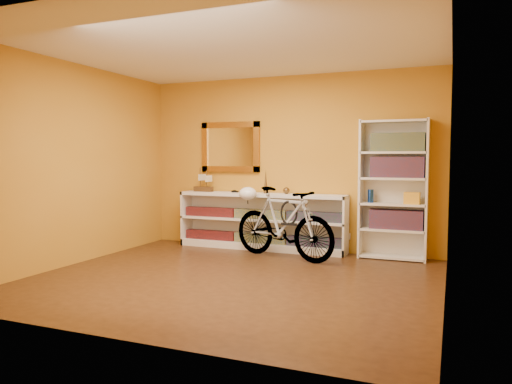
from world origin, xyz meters
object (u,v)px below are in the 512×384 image
at_px(console_unit, 261,221).
at_px(helmet, 248,194).
at_px(bicycle, 283,223).
at_px(bookcase, 393,190).

bearing_deg(console_unit, helmet, -102.37).
xyz_separation_m(console_unit, bicycle, (0.53, -0.53, 0.07)).
xyz_separation_m(console_unit, bookcase, (1.92, 0.03, 0.52)).
bearing_deg(bookcase, helmet, -169.78).
distance_m(bookcase, bicycle, 1.56).
height_order(bookcase, helmet, bookcase).
bearing_deg(console_unit, bookcase, 0.75).
xyz_separation_m(bicycle, helmet, (-0.61, 0.19, 0.37)).
height_order(bookcase, bicycle, bookcase).
bearing_deg(bicycle, console_unit, 63.04).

